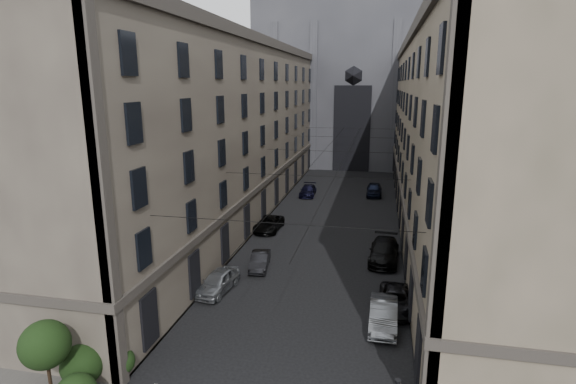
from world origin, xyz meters
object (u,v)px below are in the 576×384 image
Objects in this scene: car_left_midnear at (260,261)px; car_left_near at (218,282)px; car_right_near at (383,315)px; car_right_midfar at (384,251)px; car_right_midnear at (395,300)px; gothic_tower at (358,64)px; car_left_far at (308,191)px; car_right_far at (374,189)px; car_left_midfar at (269,224)px.

car_left_near is at bearing -119.16° from car_left_midnear.
car_left_midnear is 0.83× the size of car_right_near.
car_right_midfar reaches higher than car_left_midnear.
gothic_tower is at bearing 97.76° from car_right_midnear.
car_right_near is 10.52m from car_right_midfar.
car_right_midfar is (0.06, 10.52, 0.06)m from car_right_near.
car_left_near is 1.15× the size of car_left_midnear.
car_right_midnear is at bearing 72.53° from car_right_near.
car_right_near is at bearing -74.89° from car_left_far.
car_left_far is 1.01× the size of car_right_near.
car_left_near is at bearing -95.47° from car_left_far.
car_right_midnear is 0.96× the size of car_right_far.
car_right_near is at bearing -43.84° from car_left_midnear.
car_right_midfar is at bearing 96.74° from car_right_midnear.
car_left_midfar is 15.03m from car_left_far.
gothic_tower is 63.18m from car_right_near.
gothic_tower is 61.06m from car_right_midnear.
car_left_far is (1.55, 14.95, 0.00)m from car_left_midfar.
car_right_midfar reaches higher than car_right_far.
car_right_far is at bearing 64.33° from car_left_midnear.
car_left_far is at bearing 86.53° from car_left_midfar.
car_right_midfar is at bearing 90.69° from car_right_near.
car_left_near is 0.96× the size of car_right_near.
car_left_far is at bearing -168.63° from car_right_far.
car_right_midfar reaches higher than car_right_midnear.
car_right_midfar reaches higher than car_left_midfar.
car_left_midnear is (1.80, 4.59, -0.12)m from car_left_near.
car_right_far is at bearing -81.35° from gothic_tower.
car_right_near is at bearing -4.46° from car_left_near.
car_left_midfar is at bearing 156.26° from car_right_midfar.
car_left_near is at bearing -88.35° from car_left_midfar.
car_left_midnear is at bearing -94.48° from gothic_tower.
car_left_midfar is at bearing 132.30° from car_right_midnear.
car_left_midnear is at bearing -156.34° from car_right_midfar.
car_left_midfar is at bearing -97.93° from car_left_far.
gothic_tower is at bearing 77.75° from car_left_midnear.
car_right_near is at bearing -84.93° from gothic_tower.
car_right_near is 2.45m from car_right_midnear.
car_right_near reaches higher than car_right_midnear.
car_left_midfar is at bearing 92.00° from car_left_midnear.
car_left_far is (-0.06, 24.27, 0.04)m from car_left_midnear.
car_right_far is (-1.23, 22.46, -0.01)m from car_right_midfar.
car_right_midnear reaches higher than car_left_midnear.
gothic_tower is at bearing 91.51° from car_left_near.
car_right_midnear is at bearing -86.61° from car_right_far.
car_left_midnear is at bearing 157.56° from car_right_midnear.
car_right_far reaches higher than car_left_near.
car_left_midfar is 19.46m from car_right_far.
car_right_midnear is 8.23m from car_right_midfar.
car_right_far is at bearing 95.38° from car_right_midnear.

